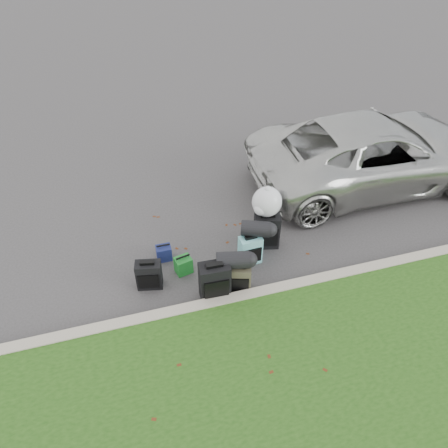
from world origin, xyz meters
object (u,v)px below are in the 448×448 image
object	(u,v)px
suv	(374,152)
suitcase_large_black_right	(267,231)
suitcase_large_black_left	(215,281)
suitcase_teal	(250,250)
suitcase_olive	(239,278)
suitcase_small_black	(149,275)
tote_green	(183,265)
tote_navy	(164,253)

from	to	relation	value
suv	suitcase_large_black_right	distance (m)	3.00
suitcase_large_black_left	suitcase_teal	xyz separation A→B (m)	(0.75, 0.56, -0.07)
suitcase_large_black_left	suitcase_olive	world-z (taller)	suitcase_large_black_left
suitcase_small_black	suitcase_teal	bearing A→B (deg)	14.98
tote_green	suitcase_large_black_right	bearing A→B (deg)	-3.26
tote_green	suitcase_olive	bearing A→B (deg)	-50.63
suitcase_large_black_right	tote_green	bearing A→B (deg)	-157.21
suitcase_teal	suitcase_large_black_right	xyz separation A→B (m)	(0.39, 0.30, 0.06)
suitcase_olive	suitcase_large_black_left	bearing A→B (deg)	-158.01
suitcase_large_black_left	suv	bearing A→B (deg)	31.29
suitcase_olive	suitcase_teal	distance (m)	0.64
suitcase_large_black_left	suitcase_large_black_right	xyz separation A→B (m)	(1.15, 0.86, -0.00)
suitcase_large_black_right	tote_green	size ratio (longest dim) A/B	2.21
suitcase_olive	tote_navy	xyz separation A→B (m)	(-1.00, 0.98, -0.11)
suitcase_olive	suitcase_large_black_right	bearing A→B (deg)	65.70
suitcase_large_black_left	suitcase_large_black_right	bearing A→B (deg)	39.59
suitcase_large_black_right	tote_navy	distance (m)	1.77
suitcase_teal	suitcase_olive	bearing A→B (deg)	-126.14
suv	tote_navy	world-z (taller)	suv
suv	suitcase_olive	distance (m)	4.05
suitcase_olive	suitcase_teal	bearing A→B (deg)	73.92
suv	suitcase_olive	bearing A→B (deg)	121.59
suitcase_large_black_left	suitcase_large_black_right	world-z (taller)	suitcase_large_black_left
suitcase_large_black_left	tote_green	size ratio (longest dim) A/B	2.24
suv	suitcase_olive	world-z (taller)	suv
suv	suitcase_large_black_left	world-z (taller)	suv
suitcase_teal	tote_navy	size ratio (longest dim) A/B	1.96
suitcase_large_black_left	suitcase_large_black_right	size ratio (longest dim) A/B	1.02
suitcase_small_black	suitcase_teal	size ratio (longest dim) A/B	0.94
suitcase_olive	suitcase_large_black_right	xyz separation A→B (m)	(0.75, 0.83, 0.08)
suitcase_teal	tote_navy	world-z (taller)	suitcase_teal
suitcase_small_black	suitcase_large_black_right	xyz separation A→B (m)	(2.07, 0.39, 0.08)
suitcase_teal	tote_navy	distance (m)	1.44
suitcase_large_black_left	tote_navy	xyz separation A→B (m)	(-0.60, 1.01, -0.19)
suitcase_olive	tote_green	xyz separation A→B (m)	(-0.75, 0.60, -0.09)
suitcase_olive	suitcase_large_black_right	world-z (taller)	suitcase_large_black_right
tote_green	tote_navy	size ratio (longest dim) A/B	1.11
suitcase_olive	tote_navy	bearing A→B (deg)	153.27
suitcase_large_black_right	tote_navy	world-z (taller)	suitcase_large_black_right
tote_green	suitcase_small_black	bearing A→B (deg)	-177.16
tote_navy	suitcase_teal	bearing A→B (deg)	-17.53
suitcase_small_black	tote_navy	bearing A→B (deg)	71.36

